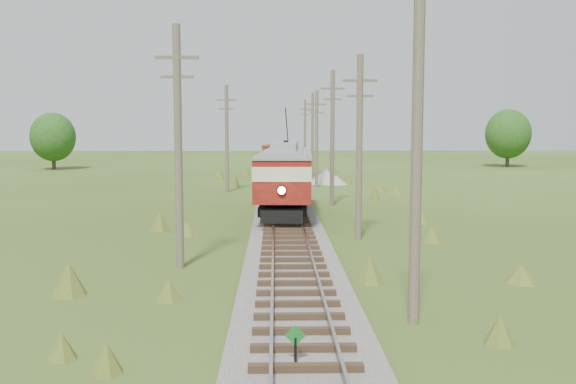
{
  "coord_description": "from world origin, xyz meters",
  "views": [
    {
      "loc": [
        -0.63,
        -11.78,
        5.29
      ],
      "look_at": [
        0.0,
        19.1,
        2.13
      ],
      "focal_mm": 40.0,
      "sensor_mm": 36.0,
      "label": 1
    }
  ],
  "objects_px": {
    "gondola": "(281,157)",
    "gravel_pile": "(328,177)",
    "streetcar": "(286,172)",
    "switch_marker": "(295,345)"
  },
  "relations": [
    {
      "from": "gondola",
      "to": "gravel_pile",
      "type": "relative_size",
      "value": 2.33
    },
    {
      "from": "streetcar",
      "to": "gravel_pile",
      "type": "xyz_separation_m",
      "value": [
        4.3,
        22.24,
        -2.06
      ]
    },
    {
      "from": "gravel_pile",
      "to": "gondola",
      "type": "bearing_deg",
      "value": 118.94
    },
    {
      "from": "gondola",
      "to": "gravel_pile",
      "type": "xyz_separation_m",
      "value": [
        4.3,
        -7.77,
        -1.51
      ]
    },
    {
      "from": "switch_marker",
      "to": "gondola",
      "type": "relative_size",
      "value": 0.12
    },
    {
      "from": "gravel_pile",
      "to": "switch_marker",
      "type": "bearing_deg",
      "value": -95.58
    },
    {
      "from": "switch_marker",
      "to": "streetcar",
      "type": "bearing_deg",
      "value": 89.52
    },
    {
      "from": "switch_marker",
      "to": "gravel_pile",
      "type": "distance_m",
      "value": 46.3
    },
    {
      "from": "gondola",
      "to": "gravel_pile",
      "type": "height_order",
      "value": "gondola"
    },
    {
      "from": "switch_marker",
      "to": "streetcar",
      "type": "height_order",
      "value": "streetcar"
    }
  ]
}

